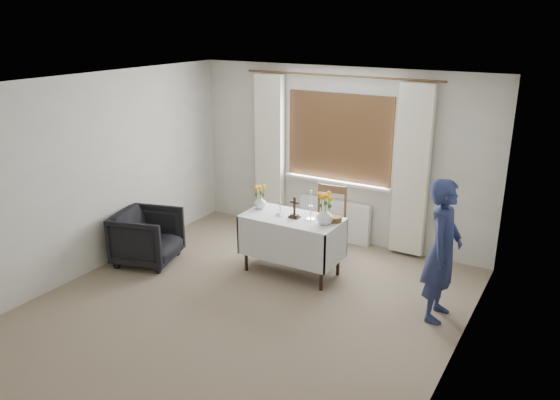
# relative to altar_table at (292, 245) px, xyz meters

# --- Properties ---
(ground) EXTENTS (5.00, 5.00, 0.00)m
(ground) POSITION_rel_altar_table_xyz_m (-0.01, -1.12, -0.38)
(ground) COLOR gray
(ground) RESTS_ON ground
(altar_table) EXTENTS (1.24, 0.64, 0.76)m
(altar_table) POSITION_rel_altar_table_xyz_m (0.00, 0.00, 0.00)
(altar_table) COLOR silver
(altar_table) RESTS_ON ground
(wooden_chair) EXTENTS (0.49, 0.49, 0.97)m
(wooden_chair) POSITION_rel_altar_table_xyz_m (0.14, 0.71, 0.10)
(wooden_chair) COLOR brown
(wooden_chair) RESTS_ON ground
(armchair) EXTENTS (0.96, 0.95, 0.71)m
(armchair) POSITION_rel_altar_table_xyz_m (-1.82, -0.68, -0.02)
(armchair) COLOR black
(armchair) RESTS_ON ground
(person) EXTENTS (0.39, 0.58, 1.57)m
(person) POSITION_rel_altar_table_xyz_m (1.90, -0.13, 0.40)
(person) COLOR #222650
(person) RESTS_ON ground
(radiator) EXTENTS (1.10, 0.10, 0.60)m
(radiator) POSITION_rel_altar_table_xyz_m (-0.01, 1.30, -0.08)
(radiator) COLOR white
(radiator) RESTS_ON ground
(wooden_cross) EXTENTS (0.13, 0.10, 0.27)m
(wooden_cross) POSITION_rel_altar_table_xyz_m (0.04, -0.01, 0.52)
(wooden_cross) COLOR black
(wooden_cross) RESTS_ON altar_table
(candlestick_left) EXTENTS (0.12, 0.12, 0.37)m
(candlestick_left) POSITION_rel_altar_table_xyz_m (-0.16, -0.02, 0.56)
(candlestick_left) COLOR silver
(candlestick_left) RESTS_ON altar_table
(candlestick_right) EXTENTS (0.13, 0.13, 0.38)m
(candlestick_right) POSITION_rel_altar_table_xyz_m (0.24, 0.04, 0.57)
(candlestick_right) COLOR silver
(candlestick_right) RESTS_ON altar_table
(flower_vase_left) EXTENTS (0.19, 0.19, 0.17)m
(flower_vase_left) POSITION_rel_altar_table_xyz_m (-0.52, 0.08, 0.47)
(flower_vase_left) COLOR silver
(flower_vase_left) RESTS_ON altar_table
(flower_vase_right) EXTENTS (0.24, 0.24, 0.21)m
(flower_vase_right) POSITION_rel_altar_table_xyz_m (0.45, -0.01, 0.49)
(flower_vase_right) COLOR silver
(flower_vase_right) RESTS_ON altar_table
(wicker_basket) EXTENTS (0.21, 0.21, 0.07)m
(wicker_basket) POSITION_rel_altar_table_xyz_m (0.52, 0.13, 0.41)
(wicker_basket) COLOR brown
(wicker_basket) RESTS_ON altar_table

